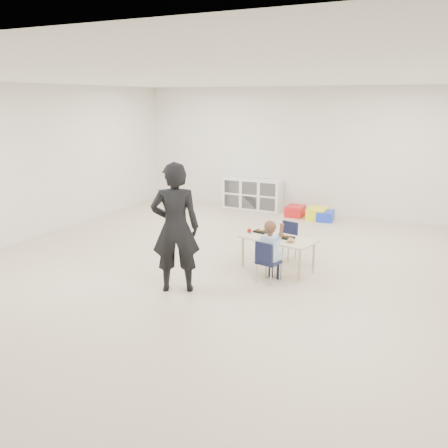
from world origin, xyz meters
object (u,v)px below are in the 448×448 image
at_px(chair_near, 269,261).
at_px(child, 269,250).
at_px(table, 278,254).
at_px(cubby_shelf, 252,194).
at_px(adult, 175,228).

xyz_separation_m(chair_near, child, (0.00, 0.00, 0.18)).
height_order(table, child, child).
height_order(child, cubby_shelf, child).
xyz_separation_m(cubby_shelf, adult, (0.93, -5.06, 0.53)).
relative_size(table, cubby_shelf, 0.86).
relative_size(child, adult, 0.55).
distance_m(table, cubby_shelf, 4.19).
bearing_deg(chair_near, table, 106.81).
bearing_deg(table, chair_near, -73.19).
bearing_deg(cubby_shelf, chair_near, -65.25).
xyz_separation_m(table, child, (0.04, -0.52, 0.22)).
distance_m(table, adult, 1.77).
bearing_deg(child, table, 106.81).
distance_m(chair_near, adult, 1.43).
xyz_separation_m(table, chair_near, (0.04, -0.52, 0.05)).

